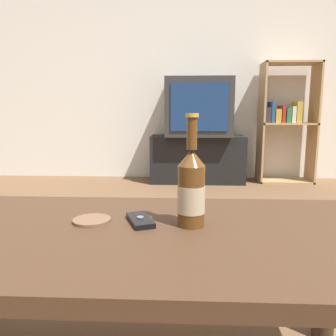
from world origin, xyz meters
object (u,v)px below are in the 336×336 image
Objects in this scene: television at (198,108)px; beer_bottle at (191,188)px; bookshelf at (285,121)px; cell_phone at (140,220)px; tv_stand at (197,159)px.

beer_bottle is (-0.13, -2.72, -0.24)m from television.
television is 0.54× the size of bookshelf.
cell_phone is at bearing -113.60° from bookshelf.
tv_stand is 0.55m from television.
bookshelf is at bearing 44.52° from cell_phone.
tv_stand is 7.85× the size of cell_phone.
cell_phone is (-0.27, -2.71, 0.22)m from tv_stand.
cell_phone is (-0.27, -2.70, -0.33)m from television.
bookshelf is 2.97m from beer_bottle.
tv_stand is 1.47× the size of television.
bookshelf is (0.94, 0.05, 0.41)m from tv_stand.
bookshelf is 3.02m from cell_phone.
beer_bottle is at bearing -92.78° from tv_stand.
bookshelf is at bearing 68.89° from beer_bottle.
beer_bottle is (-1.07, -2.77, -0.10)m from bookshelf.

